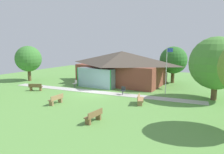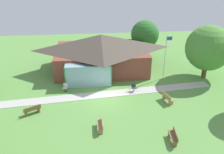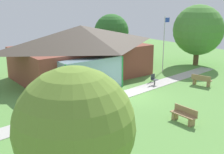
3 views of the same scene
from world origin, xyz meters
The scene contains 13 objects.
ground_plane centered at (0.00, 0.00, 0.00)m, with size 44.00×44.00×0.00m, color #609947.
pavilion centered at (-0.04, 6.46, 2.25)m, with size 11.56×8.49×4.34m.
footpath centered at (0.00, 0.45, 0.01)m, with size 22.39×1.30×0.03m, color #BCB7B2.
flagpole centered at (6.80, 3.45, 2.79)m, with size 0.64×0.08×5.01m.
bench_mid_right centered at (5.79, -1.46, 0.40)m, with size 0.81×1.56×0.84m.
bench_mid_left centered at (-6.52, -2.35, 0.40)m, with size 1.53×1.11×0.84m.
bench_front_right centered at (4.61, -6.97, 0.40)m, with size 0.58×1.54×0.84m.
bench_front_center centered at (-0.72, -5.06, 0.40)m, with size 0.45×1.50×0.84m.
patio_chair_west centered at (-3.93, 1.48, 0.42)m, with size 0.53×0.53×0.86m.
patio_chair_lawn_spare centered at (2.99, 0.83, 0.42)m, with size 0.48×0.48×0.86m.
tree_east_hedge centered at (11.42, 3.28, 3.51)m, with size 4.92×4.92×5.98m.
tree_behind_pavilion_right centered at (5.98, 10.23, 3.12)m, with size 3.67×3.67×4.97m.
tree_west_hedge centered at (-12.56, 1.75, 3.18)m, with size 3.67×3.67×5.03m.
Camera 1 is at (12.09, -17.89, 5.24)m, focal length 32.59 mm.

